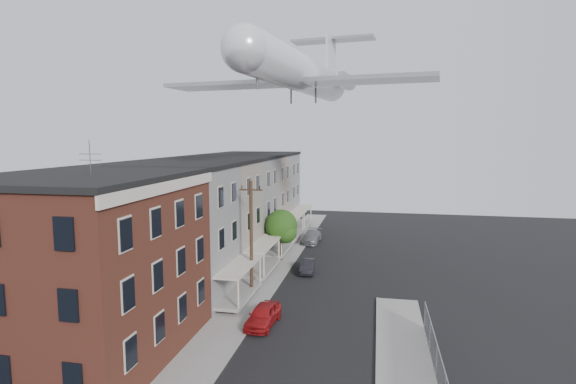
{
  "coord_description": "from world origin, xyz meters",
  "views": [
    {
      "loc": [
        3.83,
        -14.65,
        12.24
      ],
      "look_at": [
        -0.92,
        9.06,
        9.31
      ],
      "focal_mm": 28.0,
      "sensor_mm": 36.0,
      "label": 1
    }
  ],
  "objects_px": {
    "street_tree": "(282,227)",
    "car_far": "(311,237)",
    "utility_pole": "(251,237)",
    "car_mid": "(307,266)",
    "car_near": "(263,315)",
    "airplane": "(302,74)"
  },
  "relations": [
    {
      "from": "utility_pole",
      "to": "street_tree",
      "type": "distance_m",
      "value": 10.0
    },
    {
      "from": "car_near",
      "to": "car_mid",
      "type": "height_order",
      "value": "car_near"
    },
    {
      "from": "car_near",
      "to": "car_far",
      "type": "xyz_separation_m",
      "value": [
        -0.29,
        23.77,
        0.0
      ]
    },
    {
      "from": "airplane",
      "to": "street_tree",
      "type": "bearing_deg",
      "value": 128.85
    },
    {
      "from": "street_tree",
      "to": "car_far",
      "type": "relative_size",
      "value": 1.1
    },
    {
      "from": "car_far",
      "to": "utility_pole",
      "type": "bearing_deg",
      "value": -93.51
    },
    {
      "from": "street_tree",
      "to": "car_far",
      "type": "bearing_deg",
      "value": 78.91
    },
    {
      "from": "utility_pole",
      "to": "airplane",
      "type": "xyz_separation_m",
      "value": [
        2.77,
        6.89,
        13.1
      ]
    },
    {
      "from": "street_tree",
      "to": "car_far",
      "type": "distance_m",
      "value": 9.13
    },
    {
      "from": "utility_pole",
      "to": "car_mid",
      "type": "height_order",
      "value": "utility_pole"
    },
    {
      "from": "street_tree",
      "to": "car_mid",
      "type": "bearing_deg",
      "value": -46.33
    },
    {
      "from": "street_tree",
      "to": "car_far",
      "type": "xyz_separation_m",
      "value": [
        1.67,
        8.54,
        -2.76
      ]
    },
    {
      "from": "street_tree",
      "to": "car_near",
      "type": "relative_size",
      "value": 1.29
    },
    {
      "from": "street_tree",
      "to": "airplane",
      "type": "bearing_deg",
      "value": -51.15
    },
    {
      "from": "utility_pole",
      "to": "street_tree",
      "type": "height_order",
      "value": "utility_pole"
    },
    {
      "from": "street_tree",
      "to": "car_far",
      "type": "height_order",
      "value": "street_tree"
    },
    {
      "from": "car_near",
      "to": "airplane",
      "type": "bearing_deg",
      "value": 92.08
    },
    {
      "from": "utility_pole",
      "to": "car_mid",
      "type": "distance_m",
      "value": 8.59
    },
    {
      "from": "car_far",
      "to": "airplane",
      "type": "bearing_deg",
      "value": -83.5
    },
    {
      "from": "utility_pole",
      "to": "car_near",
      "type": "relative_size",
      "value": 2.23
    },
    {
      "from": "street_tree",
      "to": "car_mid",
      "type": "xyz_separation_m",
      "value": [
        3.0,
        -3.14,
        -2.86
      ]
    },
    {
      "from": "airplane",
      "to": "utility_pole",
      "type": "bearing_deg",
      "value": -111.92
    }
  ]
}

